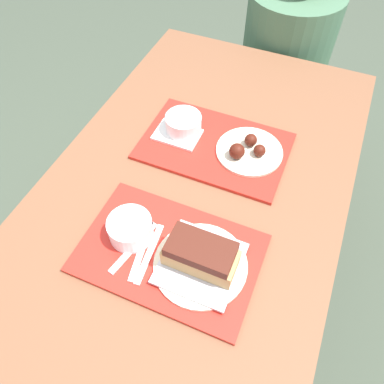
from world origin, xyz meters
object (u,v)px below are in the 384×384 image
Objects in this scene: bowl_coleslaw_near at (130,228)px; wings_plate_far at (248,150)px; bowl_coleslaw_far at (183,123)px; brisket_sandwich_plate at (201,258)px; person_seated_across at (288,39)px; tray_near at (170,253)px; tray_far at (215,146)px.

bowl_coleslaw_near is 0.43m from wings_plate_far.
brisket_sandwich_plate is at bearing -61.26° from bowl_coleslaw_far.
wings_plate_far is at bearing -85.93° from person_seated_across.
bowl_coleslaw_far reaches higher than tray_near.
brisket_sandwich_plate is 2.04× the size of bowl_coleslaw_far.
tray_near is 3.97× the size of bowl_coleslaw_near.
bowl_coleslaw_far is at bearing 177.23° from wings_plate_far.
wings_plate_far is (0.10, 0.01, 0.02)m from tray_far.
person_seated_across is (-0.06, 1.18, -0.11)m from brisket_sandwich_plate.
bowl_coleslaw_near is at bearing 176.29° from tray_near.
tray_near is 1.94× the size of brisket_sandwich_plate.
brisket_sandwich_plate reaches higher than bowl_coleslaw_near.
brisket_sandwich_plate reaches higher than bowl_coleslaw_far.
bowl_coleslaw_near is at bearing -85.64° from bowl_coleslaw_far.
bowl_coleslaw_near is 0.19m from brisket_sandwich_plate.
tray_far is 0.10m from wings_plate_far.
tray_far is 0.41m from brisket_sandwich_plate.
bowl_coleslaw_far is 0.22m from wings_plate_far.
tray_near is 0.09m from brisket_sandwich_plate.
tray_far is at bearing 105.68° from brisket_sandwich_plate.
brisket_sandwich_plate reaches higher than wings_plate_far.
bowl_coleslaw_near is at bearing 176.96° from brisket_sandwich_plate.
bowl_coleslaw_near is 0.40m from bowl_coleslaw_far.
person_seated_across is at bearing 94.07° from wings_plate_far.
person_seated_across is at bearing 78.30° from bowl_coleslaw_far.
tray_far is at bearing 77.62° from bowl_coleslaw_near.
tray_far is 0.12m from bowl_coleslaw_far.
wings_plate_far is 0.79m from person_seated_across.
bowl_coleslaw_far is at bearing -101.70° from person_seated_across.
person_seated_across is (0.05, 0.79, -0.07)m from tray_far.
tray_far is 2.21× the size of wings_plate_far.
tray_near is 0.39m from tray_far.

